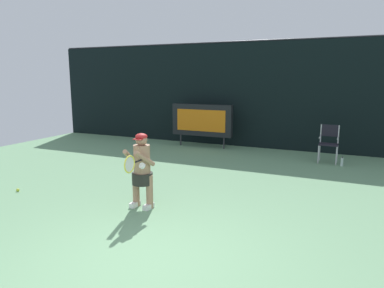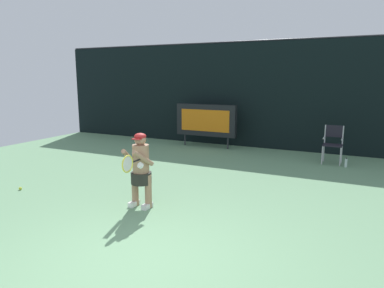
{
  "view_description": "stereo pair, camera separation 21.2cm",
  "coord_description": "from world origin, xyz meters",
  "px_view_note": "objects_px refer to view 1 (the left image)",
  "views": [
    {
      "loc": [
        2.33,
        -3.68,
        2.44
      ],
      "look_at": [
        -0.72,
        3.03,
        1.05
      ],
      "focal_mm": 33.43,
      "sensor_mm": 36.0,
      "label": 1
    },
    {
      "loc": [
        2.52,
        -3.59,
        2.44
      ],
      "look_at": [
        -0.72,
        3.03,
        1.05
      ],
      "focal_mm": 33.43,
      "sensor_mm": 36.0,
      "label": 2
    }
  ],
  "objects_px": {
    "scoreboard": "(202,120)",
    "tennis_racket": "(130,164)",
    "water_bottle": "(342,162)",
    "tennis_player": "(142,168)",
    "umpire_chair": "(329,141)",
    "tennis_ball_loose": "(18,190)"
  },
  "relations": [
    {
      "from": "scoreboard",
      "to": "tennis_racket",
      "type": "distance_m",
      "value": 6.58
    },
    {
      "from": "water_bottle",
      "to": "tennis_player",
      "type": "distance_m",
      "value": 6.02
    },
    {
      "from": "umpire_chair",
      "to": "water_bottle",
      "type": "relative_size",
      "value": 4.08
    },
    {
      "from": "tennis_ball_loose",
      "to": "scoreboard",
      "type": "bearing_deg",
      "value": 75.1
    },
    {
      "from": "scoreboard",
      "to": "umpire_chair",
      "type": "relative_size",
      "value": 2.04
    },
    {
      "from": "tennis_player",
      "to": "water_bottle",
      "type": "bearing_deg",
      "value": 56.24
    },
    {
      "from": "tennis_player",
      "to": "tennis_ball_loose",
      "type": "distance_m",
      "value": 3.06
    },
    {
      "from": "water_bottle",
      "to": "tennis_player",
      "type": "height_order",
      "value": "tennis_player"
    },
    {
      "from": "water_bottle",
      "to": "tennis_player",
      "type": "relative_size",
      "value": 0.19
    },
    {
      "from": "tennis_racket",
      "to": "water_bottle",
      "type": "bearing_deg",
      "value": 68.17
    },
    {
      "from": "umpire_chair",
      "to": "tennis_player",
      "type": "bearing_deg",
      "value": -118.86
    },
    {
      "from": "tennis_player",
      "to": "tennis_racket",
      "type": "distance_m",
      "value": 0.55
    },
    {
      "from": "scoreboard",
      "to": "tennis_player",
      "type": "xyz_separation_m",
      "value": [
        1.29,
        -5.93,
        -0.19
      ]
    },
    {
      "from": "umpire_chair",
      "to": "tennis_ball_loose",
      "type": "relative_size",
      "value": 15.88
    },
    {
      "from": "umpire_chair",
      "to": "tennis_ball_loose",
      "type": "xyz_separation_m",
      "value": [
        -5.89,
        -5.65,
        -0.58
      ]
    },
    {
      "from": "umpire_chair",
      "to": "tennis_player",
      "type": "distance_m",
      "value": 6.08
    },
    {
      "from": "tennis_player",
      "to": "tennis_ball_loose",
      "type": "relative_size",
      "value": 20.87
    },
    {
      "from": "scoreboard",
      "to": "tennis_ball_loose",
      "type": "height_order",
      "value": "scoreboard"
    },
    {
      "from": "scoreboard",
      "to": "tennis_racket",
      "type": "height_order",
      "value": "scoreboard"
    },
    {
      "from": "scoreboard",
      "to": "umpire_chair",
      "type": "distance_m",
      "value": 4.28
    },
    {
      "from": "tennis_racket",
      "to": "tennis_ball_loose",
      "type": "distance_m",
      "value": 3.19
    },
    {
      "from": "scoreboard",
      "to": "umpire_chair",
      "type": "xyz_separation_m",
      "value": [
        4.22,
        -0.61,
        -0.33
      ]
    }
  ]
}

